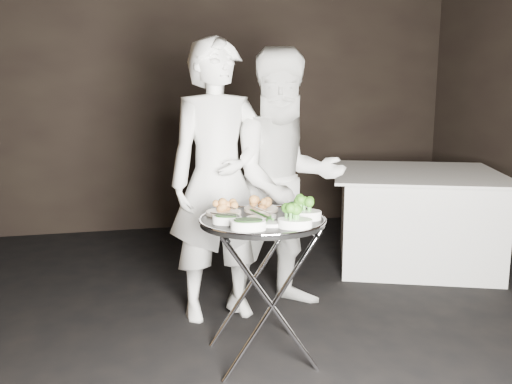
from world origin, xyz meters
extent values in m
cube|color=black|center=(0.00, 3.52, 1.50)|extent=(6.00, 0.05, 3.00)
cylinder|color=silver|center=(0.00, 0.08, 0.40)|extent=(0.55, 0.03, 0.81)
cylinder|color=silver|center=(0.00, 0.08, 0.40)|extent=(0.55, 0.03, 0.81)
cylinder|color=silver|center=(0.00, 0.50, 0.40)|extent=(0.55, 0.03, 0.81)
cylinder|color=silver|center=(0.00, 0.50, 0.40)|extent=(0.55, 0.03, 0.81)
cylinder|color=silver|center=(-0.24, 0.29, 0.78)|extent=(0.02, 0.47, 0.02)
cylinder|color=silver|center=(0.23, 0.29, 0.78)|extent=(0.02, 0.47, 0.02)
cylinder|color=black|center=(0.00, 0.29, 0.81)|extent=(0.69, 0.69, 0.03)
torus|color=silver|center=(0.00, 0.29, 0.83)|extent=(0.71, 0.71, 0.02)
cylinder|color=beige|center=(-0.19, 0.46, 0.83)|extent=(0.20, 0.20, 0.02)
cylinder|color=beige|center=(0.04, 0.50, 0.83)|extent=(0.20, 0.20, 0.02)
cylinder|color=white|center=(0.24, 0.41, 0.85)|extent=(0.13, 0.13, 0.05)
cylinder|color=silver|center=(-0.18, 0.45, 0.87)|extent=(0.10, 0.16, 0.01)
cylinder|color=silver|center=(0.05, 0.50, 0.87)|extent=(0.09, 0.17, 0.01)
cylinder|color=silver|center=(0.23, 0.42, 0.87)|extent=(0.03, 0.18, 0.01)
cylinder|color=silver|center=(-0.22, 0.24, 0.87)|extent=(0.14, 0.13, 0.01)
cylinder|color=silver|center=(0.22, 0.24, 0.87)|extent=(0.13, 0.14, 0.01)
cylinder|color=silver|center=(0.00, 0.30, 0.87)|extent=(0.05, 0.18, 0.01)
imported|color=silver|center=(-0.13, 0.97, 0.93)|extent=(0.73, 0.52, 1.87)
imported|color=silver|center=(0.34, 0.99, 0.91)|extent=(0.95, 0.78, 1.81)
cube|color=white|center=(1.77, 1.74, 0.40)|extent=(1.28, 1.28, 0.80)
cube|color=white|center=(1.77, 1.74, 0.81)|extent=(1.44, 1.44, 0.02)
camera|label=1|loc=(-0.72, -2.53, 1.52)|focal=38.00mm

